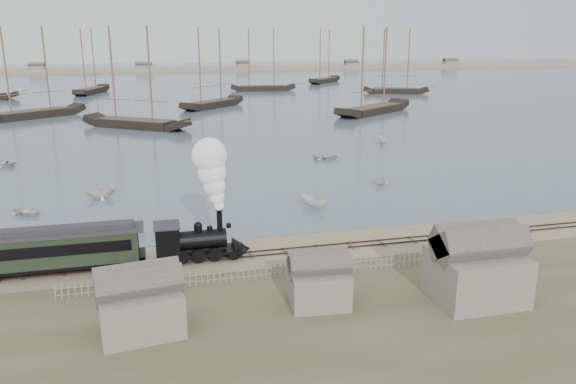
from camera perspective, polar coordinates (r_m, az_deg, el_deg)
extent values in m
plane|color=tan|center=(50.43, -3.06, -5.48)|extent=(600.00, 600.00, 0.00)
cube|color=#495C68|center=(217.15, -11.73, 10.65)|extent=(600.00, 336.00, 0.06)
cube|color=#39251F|center=(48.12, -2.49, -6.42)|extent=(120.00, 0.08, 0.12)
cube|color=#39251F|center=(49.03, -2.73, -5.99)|extent=(120.00, 0.08, 0.12)
cube|color=#3B3126|center=(48.60, -2.61, -6.28)|extent=(120.00, 1.80, 0.06)
cube|color=tan|center=(296.90, -12.43, 11.90)|extent=(500.00, 20.00, 1.80)
cube|color=black|center=(47.68, -8.76, -5.98)|extent=(7.17, 2.11, 0.26)
cylinder|color=black|center=(47.28, -9.32, -4.83)|extent=(4.43, 1.58, 1.58)
cube|color=black|center=(47.11, -12.15, -4.78)|extent=(1.90, 2.32, 2.43)
cube|color=#2F2F31|center=(46.69, -12.24, -3.33)|extent=(2.11, 2.53, 0.13)
cylinder|color=black|center=(46.97, -6.96, -3.03)|extent=(0.46, 0.46, 1.69)
sphere|color=black|center=(46.88, -9.13, -3.40)|extent=(0.67, 0.67, 0.67)
cone|color=black|center=(48.09, -4.73, -5.79)|extent=(1.48, 2.11, 2.11)
cube|color=black|center=(47.18, -6.06, -3.39)|extent=(0.37, 0.37, 0.37)
cube|color=black|center=(48.23, -22.45, -6.85)|extent=(13.68, 2.25, 0.34)
cube|color=black|center=(47.75, -22.62, -5.33)|extent=(12.70, 2.44, 2.44)
cube|color=black|center=(46.52, -22.87, -5.59)|extent=(11.72, 0.06, 0.88)
cube|color=black|center=(48.82, -22.45, -4.55)|extent=(11.72, 0.06, 0.88)
cube|color=#2F2F31|center=(47.33, -22.79, -3.89)|extent=(13.68, 2.64, 0.18)
cube|color=#2F2F31|center=(47.24, -22.82, -3.56)|extent=(12.21, 1.17, 0.44)
imported|color=white|center=(49.90, -17.13, -5.98)|extent=(3.06, 3.92, 0.74)
imported|color=white|center=(64.58, -24.91, -1.79)|extent=(3.98, 4.12, 0.70)
imported|color=white|center=(67.61, -18.53, 0.08)|extent=(3.12, 3.52, 1.73)
imported|color=white|center=(60.89, 2.56, -1.00)|extent=(3.45, 2.96, 1.29)
imported|color=white|center=(84.85, 3.87, 3.63)|extent=(3.43, 4.28, 0.79)
imported|color=white|center=(71.24, 9.38, 1.33)|extent=(3.43, 3.38, 1.37)
imported|color=white|center=(97.93, 9.54, 5.22)|extent=(3.44, 1.98, 1.25)
imported|color=white|center=(90.22, -27.16, 2.67)|extent=(4.81, 5.25, 0.89)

